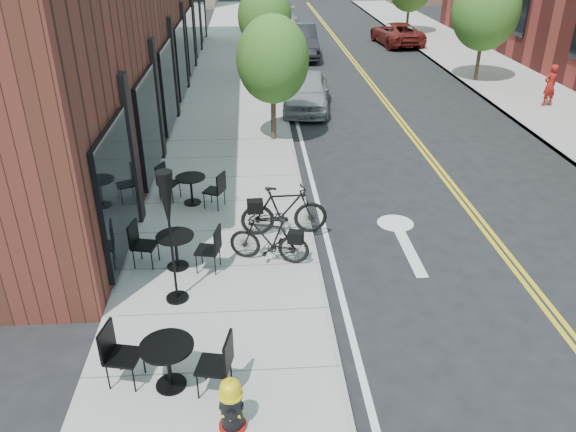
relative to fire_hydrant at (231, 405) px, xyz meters
name	(u,v)px	position (x,y,z in m)	size (l,w,h in m)	color
ground	(329,313)	(1.67, 2.58, -0.53)	(120.00, 120.00, 0.00)	black
sidewalk_near	(231,131)	(-0.33, 12.58, -0.47)	(4.00, 70.00, 0.12)	#9E9B93
building_near	(105,8)	(-4.83, 16.58, 2.97)	(5.00, 28.00, 7.00)	#482217
tree_near_a	(273,60)	(1.07, 11.58, 2.07)	(2.20, 2.20, 3.81)	#382B1E
tree_near_b	(265,17)	(1.07, 19.58, 2.18)	(2.30, 2.30, 3.98)	#382B1E
tree_far_b	(486,10)	(10.27, 18.58, 2.53)	(2.80, 2.80, 4.62)	#382B1E
fire_hydrant	(231,405)	(0.00, 0.00, 0.00)	(0.41, 0.41, 0.87)	maroon
bicycle_left	(269,239)	(0.66, 4.25, 0.08)	(0.46, 1.65, 0.99)	black
bicycle_right	(284,211)	(1.03, 5.34, 0.16)	(0.54, 1.90, 1.14)	black
bistro_set_a	(168,360)	(-0.93, 0.85, 0.09)	(1.87, 0.93, 0.99)	black
bistro_set_b	(176,247)	(-1.18, 4.13, 0.06)	(1.77, 0.88, 0.93)	black
bistro_set_c	(191,186)	(-1.13, 7.03, 0.05)	(1.70, 1.09, 0.91)	black
patio_umbrella	(168,211)	(-1.07, 3.04, 1.40)	(0.41, 0.41, 2.52)	black
parked_car_a	(307,91)	(2.47, 15.08, 0.16)	(1.63, 4.06, 1.38)	#94979B
parked_car_b	(299,41)	(2.99, 24.56, 0.27)	(1.69, 4.86, 1.60)	black
parked_car_c	(282,21)	(2.48, 31.88, 0.18)	(1.99, 4.90, 1.42)	#AEAFB3
parked_car_far	(397,33)	(8.86, 27.50, 0.10)	(2.09, 4.54, 1.26)	maroon
pedestrian	(550,85)	(11.52, 14.58, 0.36)	(0.56, 0.37, 1.54)	maroon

